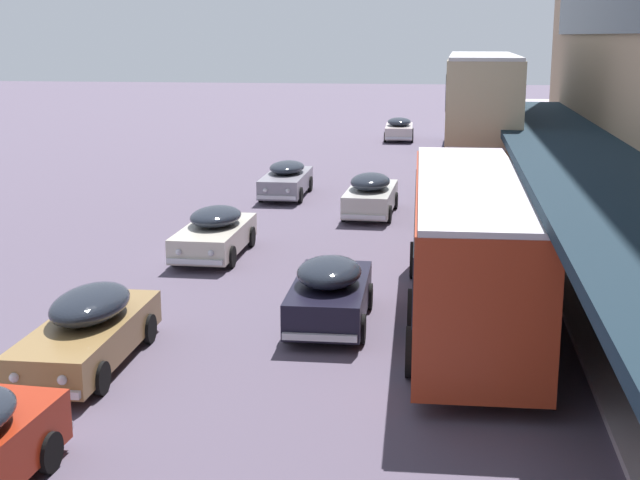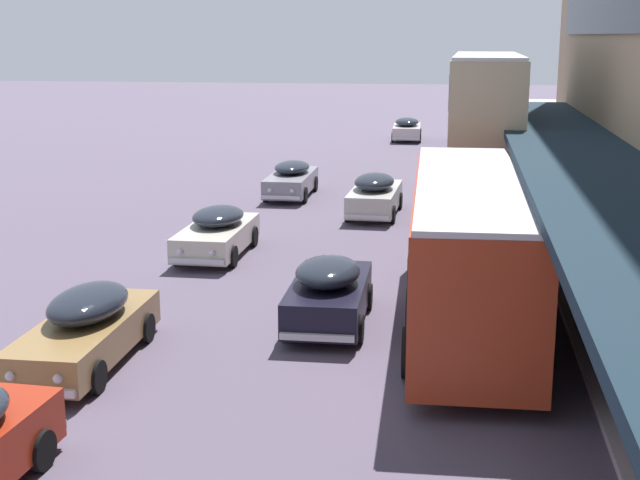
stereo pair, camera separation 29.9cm
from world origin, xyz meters
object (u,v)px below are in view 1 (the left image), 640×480
(transit_bus_kerbside_far, at_px, (469,114))
(sedan_second_mid, at_px, (330,292))
(sedan_lead_mid, at_px, (371,194))
(transit_bus_kerbside_rear, at_px, (469,241))
(sedan_far_back, at_px, (286,179))
(sedan_oncoming_rear, at_px, (399,129))
(fire_hydrant, at_px, (627,349))
(sedan_lead_near, at_px, (215,232))
(transit_bus_kerbside_front, at_px, (480,128))
(sedan_second_near, at_px, (89,328))

(transit_bus_kerbside_far, xyz_separation_m, sedan_second_mid, (-3.78, -34.79, -1.15))
(sedan_lead_mid, bearing_deg, sedan_second_mid, -89.15)
(transit_bus_kerbside_rear, bearing_deg, sedan_far_back, 114.17)
(sedan_second_mid, bearing_deg, sedan_far_back, 103.66)
(sedan_far_back, bearing_deg, transit_bus_kerbside_far, 67.00)
(sedan_oncoming_rear, height_order, fire_hydrant, sedan_oncoming_rear)
(sedan_second_mid, xyz_separation_m, sedan_lead_near, (-4.32, 6.09, -0.06))
(fire_hydrant, bearing_deg, transit_bus_kerbside_far, 93.74)
(transit_bus_kerbside_rear, height_order, sedan_oncoming_rear, transit_bus_kerbside_rear)
(sedan_far_back, relative_size, sedan_lead_near, 1.06)
(transit_bus_kerbside_far, height_order, sedan_oncoming_rear, transit_bus_kerbside_far)
(transit_bus_kerbside_front, xyz_separation_m, sedan_lead_near, (-8.08, -8.17, -2.44))
(transit_bus_kerbside_front, bearing_deg, sedan_lead_mid, -161.74)
(transit_bus_kerbside_rear, xyz_separation_m, sedan_far_back, (-7.12, 15.88, -1.22))
(sedan_oncoming_rear, relative_size, fire_hydrant, 6.68)
(sedan_lead_mid, distance_m, sedan_far_back, 5.18)
(sedan_lead_mid, bearing_deg, transit_bus_kerbside_rear, -75.00)
(transit_bus_kerbside_front, bearing_deg, fire_hydrant, -81.57)
(fire_hydrant, bearing_deg, sedan_lead_near, 141.74)
(transit_bus_kerbside_rear, bearing_deg, transit_bus_kerbside_front, 87.35)
(sedan_oncoming_rear, distance_m, sedan_far_back, 21.41)
(transit_bus_kerbside_rear, relative_size, sedan_lead_near, 2.54)
(transit_bus_kerbside_front, distance_m, sedan_oncoming_rear, 23.85)
(sedan_lead_mid, height_order, sedan_far_back, sedan_lead_mid)
(sedan_second_near, bearing_deg, sedan_lead_mid, 75.11)
(sedan_second_mid, bearing_deg, sedan_lead_mid, 90.85)
(sedan_second_mid, distance_m, sedan_oncoming_rear, 37.59)
(transit_bus_kerbside_rear, relative_size, sedan_second_mid, 2.69)
(transit_bus_kerbside_rear, xyz_separation_m, fire_hydrant, (3.08, -2.79, -1.45))
(transit_bus_kerbside_front, relative_size, sedan_lead_mid, 2.36)
(sedan_oncoming_rear, distance_m, sedan_lead_near, 31.73)
(sedan_lead_near, bearing_deg, sedan_second_mid, -54.61)
(transit_bus_kerbside_rear, distance_m, sedan_second_mid, 3.38)
(transit_bus_kerbside_rear, relative_size, transit_bus_kerbside_far, 1.25)
(transit_bus_kerbside_far, height_order, fire_hydrant, transit_bus_kerbside_far)
(sedan_far_back, bearing_deg, transit_bus_kerbside_front, -15.86)
(sedan_second_mid, bearing_deg, sedan_oncoming_rear, 90.79)
(transit_bus_kerbside_front, xyz_separation_m, sedan_second_mid, (-3.76, -14.26, -2.38))
(transit_bus_kerbside_front, distance_m, sedan_far_back, 8.43)
(sedan_oncoming_rear, bearing_deg, sedan_second_near, -95.56)
(transit_bus_kerbside_front, height_order, sedan_lead_mid, transit_bus_kerbside_front)
(sedan_second_mid, relative_size, sedan_lead_mid, 0.92)
(transit_bus_kerbside_rear, relative_size, fire_hydrant, 16.37)
(sedan_second_mid, relative_size, sedan_second_near, 0.87)
(transit_bus_kerbside_front, height_order, sedan_far_back, transit_bus_kerbside_front)
(sedan_second_mid, distance_m, sedan_lead_near, 7.46)
(transit_bus_kerbside_rear, xyz_separation_m, sedan_lead_mid, (-3.32, 12.37, -1.16))
(sedan_lead_mid, bearing_deg, sedan_far_back, 137.36)
(sedan_oncoming_rear, height_order, sedan_lead_near, sedan_lead_near)
(sedan_lead_mid, height_order, sedan_lead_near, sedan_lead_mid)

